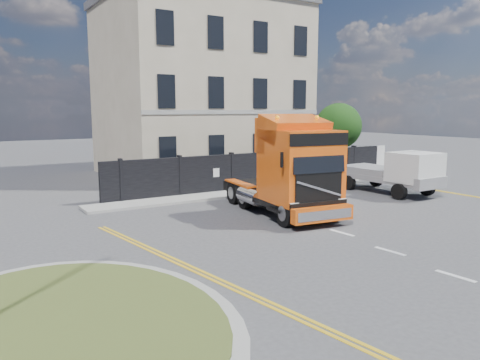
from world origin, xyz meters
TOP-DOWN VIEW (x-y plane):
  - ground at (0.00, 0.00)m, footprint 120.00×120.00m
  - traffic_island at (-7.00, -3.00)m, footprint 6.80×6.80m
  - hoarding_fence at (6.55, 9.00)m, footprint 18.80×0.25m
  - georgian_building at (6.00, 16.50)m, footprint 12.30×10.30m
  - tree at (14.38, 12.10)m, footprint 3.20×3.20m
  - pavement_far at (6.00, 8.10)m, footprint 20.00×1.60m
  - truck at (3.04, 2.62)m, footprint 3.33×6.96m
  - flatbed_pickup at (10.79, 3.34)m, footprint 2.42×5.44m

SIDE VIEW (x-z plane):
  - ground at x=0.00m, z-range 0.00..0.00m
  - pavement_far at x=6.00m, z-range 0.00..0.12m
  - traffic_island at x=-7.00m, z-range 0.00..0.16m
  - hoarding_fence at x=6.55m, z-range 0.00..2.00m
  - flatbed_pickup at x=10.79m, z-range 0.09..2.34m
  - truck at x=3.04m, z-range -0.21..3.80m
  - tree at x=14.38m, z-range 0.65..5.45m
  - georgian_building at x=6.00m, z-range -0.63..12.17m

